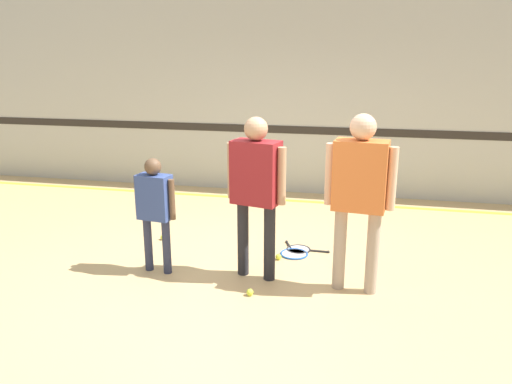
{
  "coord_description": "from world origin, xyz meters",
  "views": [
    {
      "loc": [
        1.14,
        -4.43,
        2.21
      ],
      "look_at": [
        0.14,
        0.14,
        0.9
      ],
      "focal_mm": 35.0,
      "sensor_mm": 36.0,
      "label": 1
    }
  ],
  "objects_px": {
    "tennis_ball_stray_left": "(163,237)",
    "person_student_right": "(360,185)",
    "racket_second_spare": "(300,250)",
    "tennis_ball_by_spare_racket": "(278,257)",
    "person_instructor": "(256,181)",
    "tennis_ball_near_instructor": "(250,292)",
    "person_student_left": "(155,203)",
    "racket_spare_on_floor": "(294,253)"
  },
  "relations": [
    {
      "from": "person_instructor",
      "to": "racket_spare_on_floor",
      "type": "xyz_separation_m",
      "value": [
        0.29,
        0.66,
        -1.0
      ]
    },
    {
      "from": "person_instructor",
      "to": "person_student_right",
      "type": "height_order",
      "value": "person_student_right"
    },
    {
      "from": "racket_second_spare",
      "to": "tennis_ball_by_spare_racket",
      "type": "xyz_separation_m",
      "value": [
        -0.2,
        -0.32,
        0.02
      ]
    },
    {
      "from": "person_instructor",
      "to": "tennis_ball_near_instructor",
      "type": "height_order",
      "value": "person_instructor"
    },
    {
      "from": "tennis_ball_stray_left",
      "to": "racket_second_spare",
      "type": "bearing_deg",
      "value": 0.65
    },
    {
      "from": "person_student_left",
      "to": "racket_second_spare",
      "type": "distance_m",
      "value": 1.79
    },
    {
      "from": "person_student_left",
      "to": "racket_spare_on_floor",
      "type": "relative_size",
      "value": 2.09
    },
    {
      "from": "person_instructor",
      "to": "tennis_ball_near_instructor",
      "type": "distance_m",
      "value": 1.06
    },
    {
      "from": "tennis_ball_stray_left",
      "to": "racket_spare_on_floor",
      "type": "bearing_deg",
      "value": -3.66
    },
    {
      "from": "person_student_right",
      "to": "tennis_ball_by_spare_racket",
      "type": "relative_size",
      "value": 25.65
    },
    {
      "from": "racket_spare_on_floor",
      "to": "tennis_ball_near_instructor",
      "type": "height_order",
      "value": "tennis_ball_near_instructor"
    },
    {
      "from": "tennis_ball_by_spare_racket",
      "to": "racket_spare_on_floor",
      "type": "bearing_deg",
      "value": 53.99
    },
    {
      "from": "person_student_left",
      "to": "racket_second_spare",
      "type": "relative_size",
      "value": 2.4
    },
    {
      "from": "racket_spare_on_floor",
      "to": "tennis_ball_by_spare_racket",
      "type": "distance_m",
      "value": 0.24
    },
    {
      "from": "person_student_right",
      "to": "tennis_ball_stray_left",
      "type": "height_order",
      "value": "person_student_right"
    },
    {
      "from": "person_student_right",
      "to": "racket_spare_on_floor",
      "type": "distance_m",
      "value": 1.46
    },
    {
      "from": "tennis_ball_stray_left",
      "to": "person_student_right",
      "type": "bearing_deg",
      "value": -20.29
    },
    {
      "from": "person_student_right",
      "to": "racket_second_spare",
      "type": "height_order",
      "value": "person_student_right"
    },
    {
      "from": "person_student_right",
      "to": "tennis_ball_by_spare_racket",
      "type": "bearing_deg",
      "value": -27.1
    },
    {
      "from": "person_student_left",
      "to": "person_student_right",
      "type": "bearing_deg",
      "value": 8.5
    },
    {
      "from": "racket_second_spare",
      "to": "tennis_ball_stray_left",
      "type": "xyz_separation_m",
      "value": [
        -1.68,
        -0.02,
        0.02
      ]
    },
    {
      "from": "racket_second_spare",
      "to": "tennis_ball_near_instructor",
      "type": "distance_m",
      "value": 1.25
    },
    {
      "from": "tennis_ball_near_instructor",
      "to": "tennis_ball_by_spare_racket",
      "type": "xyz_separation_m",
      "value": [
        0.12,
        0.89,
        0.0
      ]
    },
    {
      "from": "racket_second_spare",
      "to": "tennis_ball_near_instructor",
      "type": "xyz_separation_m",
      "value": [
        -0.32,
        -1.21,
        0.02
      ]
    },
    {
      "from": "racket_spare_on_floor",
      "to": "person_student_left",
      "type": "bearing_deg",
      "value": 98.2
    },
    {
      "from": "racket_spare_on_floor",
      "to": "tennis_ball_near_instructor",
      "type": "relative_size",
      "value": 8.73
    },
    {
      "from": "person_student_left",
      "to": "tennis_ball_stray_left",
      "type": "distance_m",
      "value": 1.16
    },
    {
      "from": "person_student_left",
      "to": "racket_second_spare",
      "type": "height_order",
      "value": "person_student_left"
    },
    {
      "from": "tennis_ball_near_instructor",
      "to": "person_student_right",
      "type": "bearing_deg",
      "value": 19.24
    },
    {
      "from": "person_student_right",
      "to": "tennis_ball_by_spare_racket",
      "type": "xyz_separation_m",
      "value": [
        -0.83,
        0.56,
        -1.01
      ]
    },
    {
      "from": "person_instructor",
      "to": "person_student_right",
      "type": "distance_m",
      "value": 0.99
    },
    {
      "from": "racket_spare_on_floor",
      "to": "tennis_ball_stray_left",
      "type": "height_order",
      "value": "tennis_ball_stray_left"
    },
    {
      "from": "racket_spare_on_floor",
      "to": "tennis_ball_by_spare_racket",
      "type": "bearing_deg",
      "value": 122.34
    },
    {
      "from": "person_student_left",
      "to": "tennis_ball_by_spare_racket",
      "type": "distance_m",
      "value": 1.48
    },
    {
      "from": "tennis_ball_near_instructor",
      "to": "racket_second_spare",
      "type": "bearing_deg",
      "value": 75.22
    },
    {
      "from": "tennis_ball_by_spare_racket",
      "to": "tennis_ball_stray_left",
      "type": "distance_m",
      "value": 1.51
    },
    {
      "from": "racket_second_spare",
      "to": "tennis_ball_stray_left",
      "type": "relative_size",
      "value": 7.6
    },
    {
      "from": "person_instructor",
      "to": "racket_second_spare",
      "type": "relative_size",
      "value": 3.24
    },
    {
      "from": "person_student_right",
      "to": "racket_spare_on_floor",
      "type": "bearing_deg",
      "value": -40.79
    },
    {
      "from": "tennis_ball_near_instructor",
      "to": "person_student_left",
      "type": "bearing_deg",
      "value": 162.76
    },
    {
      "from": "person_instructor",
      "to": "racket_second_spare",
      "type": "xyz_separation_m",
      "value": [
        0.35,
        0.78,
        -1.0
      ]
    },
    {
      "from": "racket_spare_on_floor",
      "to": "tennis_ball_stray_left",
      "type": "distance_m",
      "value": 1.63
    }
  ]
}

